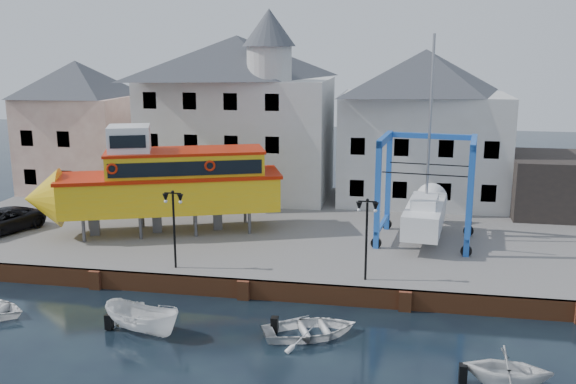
# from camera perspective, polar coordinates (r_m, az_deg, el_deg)

# --- Properties ---
(ground) EXTENTS (140.00, 140.00, 0.00)m
(ground) POSITION_cam_1_polar(r_m,az_deg,el_deg) (32.86, -3.95, -9.47)
(ground) COLOR black
(ground) RESTS_ON ground
(hardstanding) EXTENTS (44.00, 22.00, 1.00)m
(hardstanding) POSITION_cam_1_polar(r_m,az_deg,el_deg) (42.84, -0.36, -3.33)
(hardstanding) COLOR #64615F
(hardstanding) RESTS_ON ground
(quay_wall) EXTENTS (44.00, 0.47, 1.00)m
(quay_wall) POSITION_cam_1_polar(r_m,az_deg,el_deg) (32.77, -3.92, -8.59)
(quay_wall) COLOR brown
(quay_wall) RESTS_ON ground
(building_pink) EXTENTS (8.00, 7.00, 10.30)m
(building_pink) POSITION_cam_1_polar(r_m,az_deg,el_deg) (54.25, -18.06, 5.59)
(building_pink) COLOR tan
(building_pink) RESTS_ON hardstanding
(building_white_main) EXTENTS (14.00, 8.30, 14.00)m
(building_white_main) POSITION_cam_1_polar(r_m,az_deg,el_deg) (49.67, -4.36, 6.95)
(building_white_main) COLOR beige
(building_white_main) RESTS_ON hardstanding
(building_white_right) EXTENTS (12.00, 8.00, 11.20)m
(building_white_right) POSITION_cam_1_polar(r_m,az_deg,el_deg) (48.79, 11.90, 5.72)
(building_white_right) COLOR beige
(building_white_right) RESTS_ON hardstanding
(shed_dark) EXTENTS (8.00, 7.00, 4.00)m
(shed_dark) POSITION_cam_1_polar(r_m,az_deg,el_deg) (48.73, 23.58, 0.61)
(shed_dark) COLOR black
(shed_dark) RESTS_ON hardstanding
(lamp_post_left) EXTENTS (1.12, 0.32, 4.20)m
(lamp_post_left) POSITION_cam_1_polar(r_m,az_deg,el_deg) (33.78, -10.15, -1.55)
(lamp_post_left) COLOR black
(lamp_post_left) RESTS_ON hardstanding
(lamp_post_right) EXTENTS (1.12, 0.32, 4.20)m
(lamp_post_right) POSITION_cam_1_polar(r_m,az_deg,el_deg) (31.77, 7.03, -2.37)
(lamp_post_right) COLOR black
(lamp_post_right) RESTS_ON hardstanding
(tour_boat) EXTENTS (15.82, 8.75, 6.75)m
(tour_boat) POSITION_cam_1_polar(r_m,az_deg,el_deg) (40.51, -11.67, 0.82)
(tour_boat) COLOR #59595E
(tour_boat) RESTS_ON hardstanding
(travel_lift) EXTENTS (6.15, 8.22, 12.14)m
(travel_lift) POSITION_cam_1_polar(r_m,az_deg,el_deg) (39.54, 12.19, -1.21)
(travel_lift) COLOR blue
(travel_lift) RESTS_ON hardstanding
(van) EXTENTS (4.25, 5.85, 1.48)m
(van) POSITION_cam_1_polar(r_m,az_deg,el_deg) (43.98, -24.17, -2.39)
(van) COLOR black
(van) RESTS_ON hardstanding
(motorboat_a) EXTENTS (4.22, 2.59, 1.53)m
(motorboat_a) POSITION_cam_1_polar(r_m,az_deg,el_deg) (29.97, -12.75, -12.08)
(motorboat_a) COLOR white
(motorboat_a) RESTS_ON ground
(motorboat_b) EXTENTS (5.08, 4.45, 0.88)m
(motorboat_b) POSITION_cam_1_polar(r_m,az_deg,el_deg) (28.99, 1.99, -12.65)
(motorboat_b) COLOR white
(motorboat_b) RESTS_ON ground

